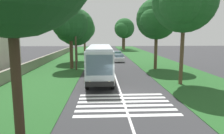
# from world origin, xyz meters

# --- Properties ---
(ground) EXTENTS (160.00, 160.00, 0.00)m
(ground) POSITION_xyz_m (0.00, 0.00, 0.00)
(ground) COLOR #333335
(grass_verge_left) EXTENTS (120.00, 8.00, 0.04)m
(grass_verge_left) POSITION_xyz_m (15.00, 8.20, 0.02)
(grass_verge_left) COLOR #235623
(grass_verge_left) RESTS_ON ground
(grass_verge_right) EXTENTS (120.00, 8.00, 0.04)m
(grass_verge_right) POSITION_xyz_m (15.00, -8.20, 0.02)
(grass_verge_right) COLOR #235623
(grass_verge_right) RESTS_ON ground
(centre_line) EXTENTS (110.00, 0.16, 0.01)m
(centre_line) POSITION_xyz_m (15.00, 0.00, 0.00)
(centre_line) COLOR silver
(centre_line) RESTS_ON ground
(coach_bus) EXTENTS (11.16, 2.62, 3.73)m
(coach_bus) POSITION_xyz_m (5.46, 1.80, 2.15)
(coach_bus) COLOR silver
(coach_bus) RESTS_ON ground
(zebra_crossing) EXTENTS (4.95, 6.80, 0.01)m
(zebra_crossing) POSITION_xyz_m (-2.66, 0.00, 0.00)
(zebra_crossing) COLOR silver
(zebra_crossing) RESTS_ON ground
(trailing_car_0) EXTENTS (4.30, 1.78, 1.43)m
(trailing_car_0) POSITION_xyz_m (21.65, -1.61, 0.67)
(trailing_car_0) COLOR silver
(trailing_car_0) RESTS_ON ground
(trailing_car_1) EXTENTS (4.30, 1.78, 1.43)m
(trailing_car_1) POSITION_xyz_m (29.02, -1.87, 0.67)
(trailing_car_1) COLOR #145933
(trailing_car_1) RESTS_ON ground
(roadside_tree_left_0) EXTENTS (6.90, 5.94, 9.65)m
(roadside_tree_left_0) POSITION_xyz_m (41.74, 6.53, 6.56)
(roadside_tree_left_0) COLOR brown
(roadside_tree_left_0) RESTS_ON grass_verge_left
(roadside_tree_left_2) EXTENTS (5.90, 5.00, 9.02)m
(roadside_tree_left_2) POSITION_xyz_m (13.64, 6.19, 6.40)
(roadside_tree_left_2) COLOR #4C3826
(roadside_tree_left_2) RESTS_ON grass_verge_left
(roadside_tree_left_3) EXTENTS (8.07, 6.72, 9.69)m
(roadside_tree_left_3) POSITION_xyz_m (21.33, 6.50, 6.18)
(roadside_tree_left_3) COLOR #3D2D1E
(roadside_tree_left_3) RESTS_ON grass_verge_left
(roadside_tree_right_0) EXTENTS (7.97, 6.66, 10.52)m
(roadside_tree_right_0) POSITION_xyz_m (52.20, -5.74, 7.04)
(roadside_tree_right_0) COLOR brown
(roadside_tree_right_0) RESTS_ON grass_verge_right
(roadside_tree_right_1) EXTENTS (7.16, 5.82, 10.07)m
(roadside_tree_right_1) POSITION_xyz_m (12.74, -6.07, 7.01)
(roadside_tree_right_1) COLOR brown
(roadside_tree_right_1) RESTS_ON grass_verge_right
(roadside_tree_right_2) EXTENTS (6.27, 5.13, 9.79)m
(roadside_tree_right_2) POSITION_xyz_m (60.79, -6.20, 7.08)
(roadside_tree_right_2) COLOR #4C3826
(roadside_tree_right_2) RESTS_ON grass_verge_right
(roadside_tree_right_3) EXTENTS (7.23, 6.11, 11.18)m
(roadside_tree_right_3) POSITION_xyz_m (3.06, -6.13, 8.00)
(roadside_tree_right_3) COLOR brown
(roadside_tree_right_3) RESTS_ON grass_verge_right
(utility_pole) EXTENTS (0.24, 1.40, 7.80)m
(utility_pole) POSITION_xyz_m (12.19, 5.22, 4.08)
(utility_pole) COLOR #473828
(utility_pole) RESTS_ON grass_verge_left
(roadside_wall) EXTENTS (70.00, 0.40, 1.29)m
(roadside_wall) POSITION_xyz_m (20.00, 11.60, 0.68)
(roadside_wall) COLOR gray
(roadside_wall) RESTS_ON grass_verge_left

